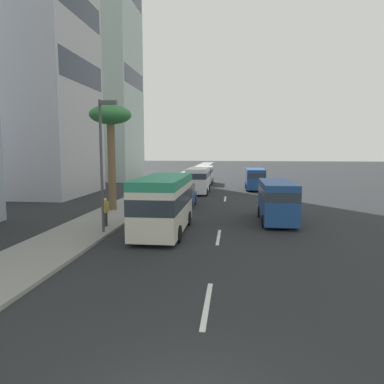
{
  "coord_description": "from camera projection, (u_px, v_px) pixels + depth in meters",
  "views": [
    {
      "loc": [
        -5.07,
        -0.71,
        4.5
      ],
      "look_at": [
        16.78,
        1.83,
        1.84
      ],
      "focal_mm": 33.38,
      "sensor_mm": 36.0,
      "label": 1
    }
  ],
  "objects": [
    {
      "name": "van_fifth",
      "position": [
        204.0,
        174.0,
        46.35
      ],
      "size": [
        4.78,
        2.14,
        2.25
      ],
      "rotation": [
        0.0,
        0.0,
        3.14
      ],
      "color": "silver",
      "rests_on": "ground_plane"
    },
    {
      "name": "minibus_sixth",
      "position": [
        164.0,
        202.0,
        19.15
      ],
      "size": [
        6.79,
        2.41,
        3.03
      ],
      "rotation": [
        0.0,
        0.0,
        3.14
      ],
      "color": "silver",
      "rests_on": "ground_plane"
    },
    {
      "name": "lane_stripe_mid",
      "position": [
        219.0,
        237.0,
        18.31
      ],
      "size": [
        3.2,
        0.16,
        0.01
      ],
      "primitive_type": "cube",
      "color": "silver",
      "rests_on": "ground_plane"
    },
    {
      "name": "car_lead",
      "position": [
        182.0,
        196.0,
        28.17
      ],
      "size": [
        4.05,
        1.91,
        1.71
      ],
      "rotation": [
        0.0,
        0.0,
        3.14
      ],
      "color": "#1E478C",
      "rests_on": "ground_plane"
    },
    {
      "name": "office_tower_far",
      "position": [
        86.0,
        9.0,
        50.8
      ],
      "size": [
        10.32,
        13.83,
        48.53
      ],
      "color": "#B2C6BC",
      "rests_on": "ground_plane"
    },
    {
      "name": "lane_stripe_near",
      "position": [
        207.0,
        304.0,
        10.38
      ],
      "size": [
        3.2,
        0.16,
        0.01
      ],
      "primitive_type": "cube",
      "color": "silver",
      "rests_on": "ground_plane"
    },
    {
      "name": "van_second",
      "position": [
        255.0,
        178.0,
        39.44
      ],
      "size": [
        5.08,
        2.09,
        2.32
      ],
      "color": "#1E478C",
      "rests_on": "ground_plane"
    },
    {
      "name": "van_fourth",
      "position": [
        277.0,
        199.0,
        21.93
      ],
      "size": [
        5.3,
        2.07,
        2.51
      ],
      "color": "#1E478C",
      "rests_on": "ground_plane"
    },
    {
      "name": "sidewalk_right",
      "position": [
        156.0,
        191.0,
        37.53
      ],
      "size": [
        162.0,
        3.46,
        0.15
      ],
      "primitive_type": "cube",
      "color": "gray",
      "rests_on": "ground_plane"
    },
    {
      "name": "van_third",
      "position": [
        198.0,
        179.0,
        36.22
      ],
      "size": [
        5.41,
        2.15,
        2.57
      ],
      "rotation": [
        0.0,
        0.0,
        3.14
      ],
      "color": "white",
      "rests_on": "ground_plane"
    },
    {
      "name": "pedestrian_mid_block",
      "position": [
        147.0,
        187.0,
        32.35
      ],
      "size": [
        0.3,
        0.34,
        1.69
      ],
      "rotation": [
        0.0,
        0.0,
        4.62
      ],
      "color": "#4C8C66",
      "rests_on": "sidewalk_right"
    },
    {
      "name": "ground_plane",
      "position": [
        226.0,
        193.0,
        36.68
      ],
      "size": [
        198.0,
        198.0,
        0.0
      ],
      "primitive_type": "plane",
      "color": "#26282B"
    },
    {
      "name": "lane_stripe_far",
      "position": [
        225.0,
        199.0,
        32.31
      ],
      "size": [
        3.2,
        0.16,
        0.01
      ],
      "primitive_type": "cube",
      "color": "silver",
      "rests_on": "ground_plane"
    },
    {
      "name": "street_lamp",
      "position": [
        103.0,
        152.0,
        18.36
      ],
      "size": [
        0.24,
        0.97,
        6.83
      ],
      "color": "#4C4C51",
      "rests_on": "sidewalk_right"
    },
    {
      "name": "pedestrian_near_lamp",
      "position": [
        106.0,
        211.0,
        20.11
      ],
      "size": [
        0.38,
        0.33,
        1.6
      ],
      "rotation": [
        0.0,
        0.0,
        5.86
      ],
      "color": "#333338",
      "rests_on": "sidewalk_right"
    },
    {
      "name": "palm_tree",
      "position": [
        111.0,
        122.0,
        25.0
      ],
      "size": [
        2.92,
        2.92,
        7.38
      ],
      "color": "brown",
      "rests_on": "sidewalk_right"
    }
  ]
}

